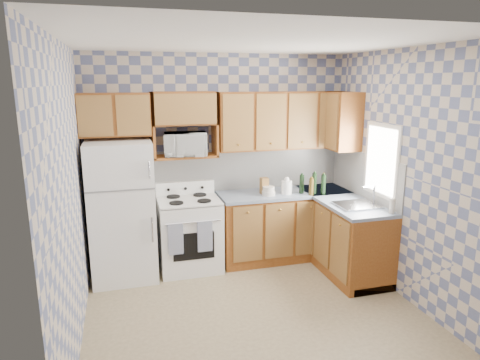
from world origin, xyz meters
The scene contains 31 objects.
floor centered at (0.00, 0.00, 0.00)m, with size 3.40×3.40×0.00m, color #786749.
back_wall centered at (0.00, 1.60, 1.35)m, with size 3.40×0.02×2.70m, color slate.
right_wall centered at (1.70, 0.00, 1.35)m, with size 0.02×3.20×2.70m, color slate.
backsplash_back centered at (0.40, 1.59, 1.20)m, with size 2.60×0.01×0.56m, color silver.
backsplash_right centered at (1.69, 0.80, 1.20)m, with size 0.01×1.60×0.56m, color silver.
refrigerator centered at (-1.27, 1.25, 0.84)m, with size 0.75×0.70×1.68m, color white.
stove_body centered at (-0.47, 1.28, 0.45)m, with size 0.76×0.65×0.90m, color white.
cooktop centered at (-0.47, 1.28, 0.91)m, with size 0.76×0.65×0.03m, color silver.
backguard centered at (-0.47, 1.55, 1.00)m, with size 0.76×0.08×0.17m, color white.
dish_towel_left centered at (-0.69, 0.93, 0.54)m, with size 0.18×0.03×0.38m, color navy.
dish_towel_right centered at (-0.34, 0.93, 0.54)m, with size 0.18×0.03×0.38m, color navy.
base_cabinets_back centered at (0.82, 1.30, 0.44)m, with size 1.75×0.60×0.88m, color brown.
base_cabinets_right centered at (1.40, 0.80, 0.44)m, with size 0.60×1.60×0.88m, color brown.
countertop_back centered at (0.82, 1.30, 0.90)m, with size 1.77×0.63×0.04m, color slate.
countertop_right centered at (1.40, 0.80, 0.90)m, with size 0.63×1.60×0.04m, color slate.
upper_cabinets_back centered at (0.82, 1.44, 1.85)m, with size 1.75×0.33×0.74m, color brown.
upper_cabinets_fridge centered at (-1.29, 1.44, 1.97)m, with size 0.82×0.33×0.50m, color brown.
upper_cabinets_right centered at (1.53, 1.25, 1.85)m, with size 0.33×0.70×0.74m, color brown.
microwave_shelf centered at (-0.47, 1.44, 1.44)m, with size 0.80×0.33×0.03m, color brown.
microwave centered at (-0.47, 1.40, 1.59)m, with size 0.52×0.35×0.29m, color white.
sink centered at (1.40, 0.45, 0.93)m, with size 0.48×0.40×0.03m, color #B7B7BC.
window centered at (1.69, 0.45, 1.45)m, with size 0.02×0.66×0.86m, color silver.
bottle_0 centered at (1.15, 1.10, 1.06)m, with size 0.06×0.06×0.27m, color black.
bottle_1 centered at (1.25, 1.04, 1.05)m, with size 0.06×0.06×0.26m, color black.
bottle_2 centered at (1.30, 1.14, 1.04)m, with size 0.06×0.06×0.24m, color #503C14.
bottle_3 centered at (1.08, 1.04, 1.03)m, with size 0.06×0.06×0.22m, color #503C14.
bottle_4 centered at (1.00, 1.16, 1.04)m, with size 0.06×0.06×0.25m, color black.
knife_block centered at (0.52, 1.27, 1.03)m, with size 0.10×0.10×0.21m, color brown.
electric_kettle centered at (0.80, 1.19, 1.01)m, with size 0.14×0.14×0.17m, color white.
food_containers centered at (0.55, 1.19, 0.98)m, with size 0.17×0.17×0.11m, color beige, non-canonical shape.
soap_bottle centered at (1.62, 0.09, 1.01)m, with size 0.06×0.06×0.17m, color beige.
Camera 1 is at (-1.23, -3.84, 2.36)m, focal length 32.00 mm.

